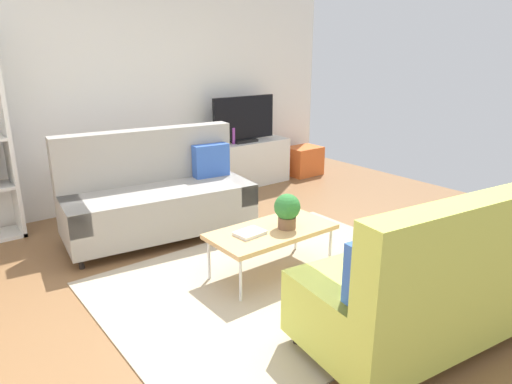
% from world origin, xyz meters
% --- Properties ---
extents(ground_plane, '(7.68, 7.68, 0.00)m').
position_xyz_m(ground_plane, '(0.00, 0.00, 0.00)').
color(ground_plane, brown).
extents(wall_far, '(6.40, 0.12, 2.90)m').
position_xyz_m(wall_far, '(0.00, 2.80, 1.45)').
color(wall_far, white).
rests_on(wall_far, ground_plane).
extents(area_rug, '(2.90, 2.20, 0.01)m').
position_xyz_m(area_rug, '(0.15, -0.10, 0.01)').
color(area_rug, tan).
rests_on(area_rug, ground_plane).
extents(couch_beige, '(1.99, 1.07, 1.10)m').
position_xyz_m(couch_beige, '(-0.18, 1.51, 0.44)').
color(couch_beige, gray).
rests_on(couch_beige, ground_plane).
extents(couch_green, '(1.99, 1.08, 1.10)m').
position_xyz_m(couch_green, '(0.47, -1.32, 0.45)').
color(couch_green, '#C1CC51').
rests_on(couch_green, ground_plane).
extents(coffee_table, '(1.10, 0.56, 0.42)m').
position_xyz_m(coffee_table, '(0.20, 0.10, 0.39)').
color(coffee_table, tan).
rests_on(coffee_table, ground_plane).
extents(tv_console, '(1.40, 0.44, 0.64)m').
position_xyz_m(tv_console, '(1.62, 2.46, 0.32)').
color(tv_console, silver).
rests_on(tv_console, ground_plane).
extents(tv, '(1.00, 0.20, 0.64)m').
position_xyz_m(tv, '(1.62, 2.44, 0.95)').
color(tv, black).
rests_on(tv, tv_console).
extents(storage_trunk, '(0.52, 0.40, 0.44)m').
position_xyz_m(storage_trunk, '(2.72, 2.36, 0.22)').
color(storage_trunk, orange).
rests_on(storage_trunk, ground_plane).
extents(potted_plant, '(0.23, 0.23, 0.31)m').
position_xyz_m(potted_plant, '(0.32, 0.04, 0.59)').
color(potted_plant, brown).
rests_on(potted_plant, coffee_table).
extents(table_book_0, '(0.25, 0.20, 0.03)m').
position_xyz_m(table_book_0, '(-0.03, 0.11, 0.43)').
color(table_book_0, silver).
rests_on(table_book_0, coffee_table).
extents(vase_0, '(0.12, 0.12, 0.19)m').
position_xyz_m(vase_0, '(1.04, 2.51, 0.73)').
color(vase_0, '#4C72B2').
rests_on(vase_0, tv_console).
extents(bottle_0, '(0.05, 0.05, 0.16)m').
position_xyz_m(bottle_0, '(1.22, 2.42, 0.72)').
color(bottle_0, red).
rests_on(bottle_0, tv_console).
extents(bottle_1, '(0.05, 0.05, 0.22)m').
position_xyz_m(bottle_1, '(1.32, 2.42, 0.75)').
color(bottle_1, purple).
rests_on(bottle_1, tv_console).
extents(bottle_2, '(0.05, 0.05, 0.22)m').
position_xyz_m(bottle_2, '(1.43, 2.42, 0.75)').
color(bottle_2, purple).
rests_on(bottle_2, tv_console).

